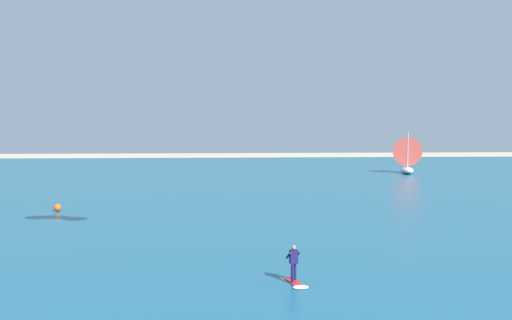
{
  "coord_description": "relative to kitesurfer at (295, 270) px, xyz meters",
  "views": [
    {
      "loc": [
        -0.89,
        -14.83,
        7.36
      ],
      "look_at": [
        0.67,
        12.42,
        5.42
      ],
      "focal_mm": 40.71,
      "sensor_mm": 36.0,
      "label": 1
    }
  ],
  "objects": [
    {
      "name": "marker_buoy",
      "position": [
        -16.19,
        20.99,
        -0.3
      ],
      "size": [
        0.61,
        0.61,
        0.61
      ],
      "primitive_type": "sphere",
      "color": "#E55919",
      "rests_on": "ocean"
    },
    {
      "name": "kitesurfer",
      "position": [
        0.0,
        0.0,
        0.0
      ],
      "size": [
        0.95,
        2.03,
        1.67
      ],
      "color": "red",
      "rests_on": "ocean"
    },
    {
      "name": "ocean",
      "position": [
        -2.28,
        38.84,
        -0.65
      ],
      "size": [
        160.0,
        90.0,
        0.1
      ],
      "primitive_type": "cube",
      "color": "#1E607F",
      "rests_on": "ground"
    },
    {
      "name": "sailboat_heeled_over",
      "position": [
        21.55,
        51.48,
        1.9
      ],
      "size": [
        4.16,
        4.8,
        5.46
      ],
      "color": "silver",
      "rests_on": "ocean"
    }
  ]
}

